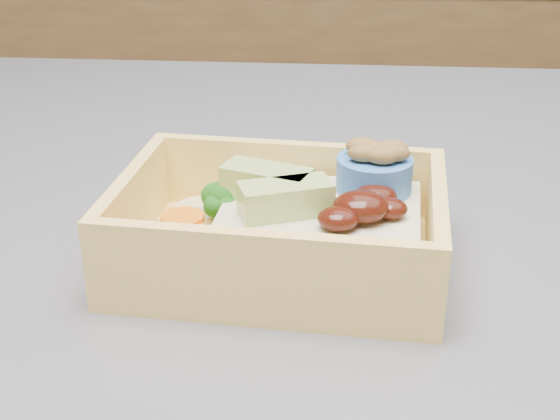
{
  "coord_description": "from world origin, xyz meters",
  "views": [
    {
      "loc": [
        -0.11,
        -0.6,
        1.17
      ],
      "look_at": [
        -0.15,
        -0.17,
        0.96
      ],
      "focal_mm": 50.0,
      "sensor_mm": 36.0,
      "label": 1
    }
  ],
  "objects": [
    {
      "name": "bento_box",
      "position": [
        -0.14,
        -0.16,
        0.95
      ],
      "size": [
        0.21,
        0.16,
        0.07
      ],
      "rotation": [
        0.0,
        0.0,
        -0.08
      ],
      "color": "#FED269",
      "rests_on": "island"
    }
  ]
}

